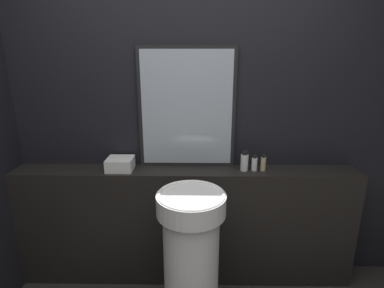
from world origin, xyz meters
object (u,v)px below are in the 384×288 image
Objects in this scene: pedestal_sink at (191,259)px; shampoo_bottle at (244,162)px; conditioner_bottle at (254,163)px; lotion_bottle at (263,163)px; mirror at (187,109)px; towel_stack at (120,164)px.

shampoo_bottle reaches higher than pedestal_sink.
lotion_bottle reaches higher than conditioner_bottle.
lotion_bottle is at bearing -10.06° from mirror.
pedestal_sink is at bearing -133.86° from conditioner_bottle.
conditioner_bottle is at bearing 0.00° from shampoo_bottle.
towel_stack is 0.90m from shampoo_bottle.
shampoo_bottle is at bearing 51.13° from pedestal_sink.
conditioner_bottle is (0.49, -0.10, -0.38)m from mirror.
pedestal_sink is 1.01m from mirror.
pedestal_sink is 6.51× the size of shampoo_bottle.
towel_stack is at bearing 180.00° from lotion_bottle.
conditioner_bottle is (0.45, 0.47, 0.46)m from pedestal_sink.
shampoo_bottle reaches higher than lotion_bottle.
conditioner_bottle is at bearing 46.14° from pedestal_sink.
mirror is at bearing 94.02° from pedestal_sink.
shampoo_bottle is (0.41, -0.10, -0.37)m from mirror.
conditioner_bottle is 0.06m from lotion_bottle.
conditioner_bottle is at bearing 0.00° from towel_stack.
shampoo_bottle is (0.37, 0.47, 0.47)m from pedestal_sink.
lotion_bottle is (0.14, 0.00, -0.01)m from shampoo_bottle.
conditioner_bottle reaches higher than towel_stack.
mirror is at bearing 169.94° from lotion_bottle.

